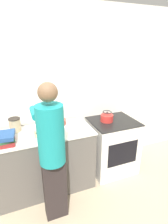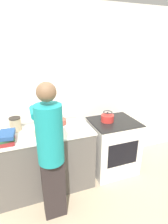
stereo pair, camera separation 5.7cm
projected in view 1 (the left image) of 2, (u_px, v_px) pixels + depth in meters
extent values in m
plane|color=tan|center=(79.00, 192.00, 2.55)|extent=(12.00, 12.00, 0.00)
cube|color=silver|center=(63.00, 94.00, 2.71)|extent=(8.00, 0.05, 2.60)
cube|color=#5B5651|center=(46.00, 161.00, 2.52)|extent=(1.32, 0.60, 0.89)
cube|color=silver|center=(43.00, 133.00, 2.36)|extent=(1.35, 0.63, 0.02)
cube|color=silver|center=(112.00, 146.00, 2.92)|extent=(0.72, 0.65, 0.88)
cube|color=black|center=(113.00, 121.00, 2.76)|extent=(0.72, 0.65, 0.01)
cube|color=black|center=(123.00, 154.00, 2.63)|extent=(0.50, 0.01, 0.39)
cube|color=#2A2323|center=(55.00, 189.00, 2.09)|extent=(0.26, 0.16, 0.79)
cylinder|color=teal|center=(51.00, 135.00, 1.83)|extent=(0.29, 0.29, 0.66)
sphere|color=brown|center=(48.00, 92.00, 1.67)|extent=(0.20, 0.20, 0.20)
cylinder|color=teal|center=(34.00, 113.00, 1.97)|extent=(0.08, 0.30, 0.08)
cylinder|color=teal|center=(56.00, 110.00, 2.05)|extent=(0.08, 0.30, 0.08)
cube|color=tan|center=(46.00, 132.00, 2.34)|extent=(0.31, 0.19, 0.02)
cube|color=silver|center=(49.00, 131.00, 2.36)|extent=(0.16, 0.05, 0.01)
cube|color=black|center=(39.00, 133.00, 2.30)|extent=(0.10, 0.04, 0.01)
cylinder|color=red|center=(107.00, 118.00, 2.74)|extent=(0.20, 0.20, 0.11)
cone|color=red|center=(107.00, 114.00, 2.71)|extent=(0.16, 0.16, 0.03)
sphere|color=black|center=(107.00, 112.00, 2.71)|extent=(0.02, 0.02, 0.02)
torus|color=black|center=(107.00, 112.00, 2.70)|extent=(0.14, 0.14, 0.01)
cylinder|color=#9E4738|center=(60.00, 122.00, 2.59)|extent=(0.17, 0.17, 0.08)
cylinder|color=tan|center=(15.00, 125.00, 2.36)|extent=(0.15, 0.15, 0.18)
cylinder|color=#28231E|center=(14.00, 119.00, 2.33)|extent=(0.15, 0.15, 0.01)
cube|color=maroon|center=(8.00, 142.00, 2.10)|extent=(0.17, 0.27, 0.03)
cube|color=#2D663D|center=(6.00, 139.00, 2.10)|extent=(0.20, 0.25, 0.03)
cube|color=navy|center=(7.00, 135.00, 2.09)|extent=(0.20, 0.27, 0.05)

